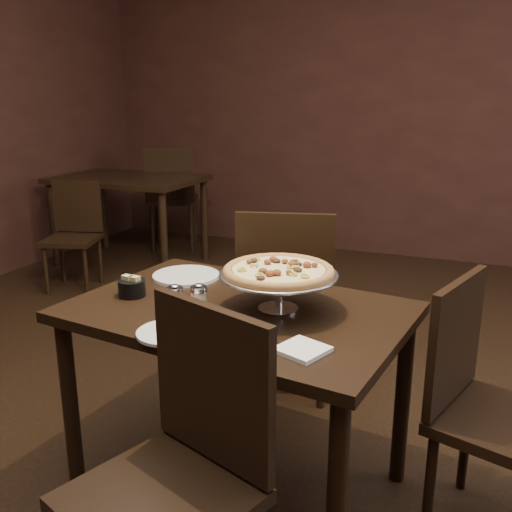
% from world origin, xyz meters
% --- Properties ---
extents(room, '(6.04, 7.04, 2.84)m').
position_xyz_m(room, '(0.06, 0.03, 1.40)').
color(room, black).
rests_on(room, ground).
extents(dining_table, '(1.25, 0.91, 0.73)m').
position_xyz_m(dining_table, '(-0.08, -0.06, 0.63)').
color(dining_table, black).
rests_on(dining_table, ground).
extents(background_table, '(1.23, 0.82, 0.77)m').
position_xyz_m(background_table, '(-2.20, 2.34, 0.67)').
color(background_table, black).
rests_on(background_table, ground).
extents(pizza_stand, '(0.41, 0.41, 0.17)m').
position_xyz_m(pizza_stand, '(0.06, -0.02, 0.87)').
color(pizza_stand, silver).
rests_on(pizza_stand, dining_table).
extents(parmesan_shaker, '(0.06, 0.06, 0.10)m').
position_xyz_m(parmesan_shaker, '(-0.18, -0.14, 0.77)').
color(parmesan_shaker, '#F6EABF').
rests_on(parmesan_shaker, dining_table).
extents(pepper_flake_shaker, '(0.06, 0.06, 0.10)m').
position_xyz_m(pepper_flake_shaker, '(-0.26, -0.18, 0.77)').
color(pepper_flake_shaker, maroon).
rests_on(pepper_flake_shaker, dining_table).
extents(packet_caddy, '(0.10, 0.10, 0.08)m').
position_xyz_m(packet_caddy, '(-0.49, -0.10, 0.76)').
color(packet_caddy, black).
rests_on(packet_caddy, dining_table).
extents(napkin_stack, '(0.17, 0.17, 0.01)m').
position_xyz_m(napkin_stack, '(0.25, -0.32, 0.73)').
color(napkin_stack, white).
rests_on(napkin_stack, dining_table).
extents(plate_left, '(0.27, 0.27, 0.01)m').
position_xyz_m(plate_left, '(-0.41, 0.17, 0.73)').
color(plate_left, white).
rests_on(plate_left, dining_table).
extents(plate_near, '(0.21, 0.21, 0.01)m').
position_xyz_m(plate_near, '(-0.18, -0.35, 0.73)').
color(plate_near, white).
rests_on(plate_near, dining_table).
extents(serving_spatula, '(0.14, 0.14, 0.02)m').
position_xyz_m(serving_spatula, '(0.02, -0.14, 0.86)').
color(serving_spatula, silver).
rests_on(serving_spatula, pizza_stand).
extents(chair_far, '(0.54, 0.54, 0.95)m').
position_xyz_m(chair_far, '(-0.14, 0.66, 0.52)').
color(chair_far, black).
rests_on(chair_far, ground).
extents(chair_near, '(0.55, 0.55, 0.92)m').
position_xyz_m(chair_near, '(0.02, -0.65, 0.50)').
color(chair_near, black).
rests_on(chair_near, ground).
extents(chair_side, '(0.51, 0.51, 0.88)m').
position_xyz_m(chair_side, '(0.76, 0.06, 0.48)').
color(chair_side, black).
rests_on(chair_side, ground).
extents(bg_chair_far, '(0.61, 0.61, 0.98)m').
position_xyz_m(bg_chair_far, '(-2.10, 2.89, 0.54)').
color(bg_chair_far, black).
rests_on(bg_chair_far, ground).
extents(bg_chair_near, '(0.48, 0.48, 0.81)m').
position_xyz_m(bg_chair_near, '(-2.22, 1.62, 0.44)').
color(bg_chair_near, black).
rests_on(bg_chair_near, ground).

